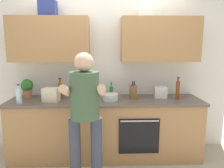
# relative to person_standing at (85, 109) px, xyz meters

# --- Properties ---
(ground_plane) EXTENTS (12.00, 12.00, 0.00)m
(ground_plane) POSITION_rel_person_standing_xyz_m (0.24, 0.66, -0.95)
(ground_plane) COLOR #B2A893
(back_wall_unit) EXTENTS (4.00, 0.38, 2.50)m
(back_wall_unit) POSITION_rel_person_standing_xyz_m (0.24, 0.93, 0.54)
(back_wall_unit) COLOR silver
(back_wall_unit) RESTS_ON ground
(counter) EXTENTS (2.84, 0.67, 0.90)m
(counter) POSITION_rel_person_standing_xyz_m (0.25, 0.66, -0.50)
(counter) COLOR #A37547
(counter) RESTS_ON ground
(person_standing) EXTENTS (0.49, 0.45, 1.61)m
(person_standing) POSITION_rel_person_standing_xyz_m (0.00, 0.00, 0.00)
(person_standing) COLOR #383D4C
(person_standing) RESTS_ON ground
(bottle_wine) EXTENTS (0.07, 0.07, 0.30)m
(bottle_wine) POSITION_rel_person_standing_xyz_m (0.02, 0.60, 0.08)
(bottle_wine) COLOR #471419
(bottle_wine) RESTS_ON counter
(bottle_water) EXTENTS (0.07, 0.07, 0.27)m
(bottle_water) POSITION_rel_person_standing_xyz_m (-0.94, 0.47, 0.06)
(bottle_water) COLOR silver
(bottle_water) RESTS_ON counter
(bottle_vinegar) EXTENTS (0.06, 0.06, 0.33)m
(bottle_vinegar) POSITION_rel_person_standing_xyz_m (1.31, 0.65, 0.09)
(bottle_vinegar) COLOR brown
(bottle_vinegar) RESTS_ON counter
(bottle_soda) EXTENTS (0.05, 0.05, 0.22)m
(bottle_soda) POSITION_rel_person_standing_xyz_m (0.33, 0.87, 0.03)
(bottle_soda) COLOR #198C33
(bottle_soda) RESTS_ON counter
(bottle_hotsauce) EXTENTS (0.06, 0.06, 0.26)m
(bottle_hotsauce) POSITION_rel_person_standing_xyz_m (-0.27, 0.81, 0.05)
(bottle_hotsauce) COLOR red
(bottle_hotsauce) RESTS_ON counter
(bottle_syrup) EXTENTS (0.06, 0.06, 0.31)m
(bottle_syrup) POSITION_rel_person_standing_xyz_m (-0.44, 0.79, 0.07)
(bottle_syrup) COLOR #8C4C14
(bottle_syrup) RESTS_ON counter
(cup_tea) EXTENTS (0.08, 0.08, 0.09)m
(cup_tea) POSITION_rel_person_standing_xyz_m (0.06, 0.86, -0.01)
(cup_tea) COLOR #33598C
(cup_tea) RESTS_ON counter
(mixing_bowl) EXTENTS (0.23, 0.23, 0.09)m
(mixing_bowl) POSITION_rel_person_standing_xyz_m (0.32, 0.61, -0.01)
(mixing_bowl) COLOR silver
(mixing_bowl) RESTS_ON counter
(knife_block) EXTENTS (0.10, 0.14, 0.26)m
(knife_block) POSITION_rel_person_standing_xyz_m (0.66, 0.71, 0.05)
(knife_block) COLOR brown
(knife_block) RESTS_ON counter
(potted_herb) EXTENTS (0.18, 0.18, 0.29)m
(potted_herb) POSITION_rel_person_standing_xyz_m (-0.94, 0.80, 0.11)
(potted_herb) COLOR #9E6647
(potted_herb) RESTS_ON counter
(grocery_bag_rice) EXTENTS (0.24, 0.20, 0.19)m
(grocery_bag_rice) POSITION_rel_person_standing_xyz_m (-0.53, 0.58, 0.04)
(grocery_bag_rice) COLOR beige
(grocery_bag_rice) RESTS_ON counter
(grocery_bag_produce) EXTENTS (0.19, 0.16, 0.17)m
(grocery_bag_produce) POSITION_rel_person_standing_xyz_m (1.09, 0.76, 0.03)
(grocery_bag_produce) COLOR silver
(grocery_bag_produce) RESTS_ON counter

